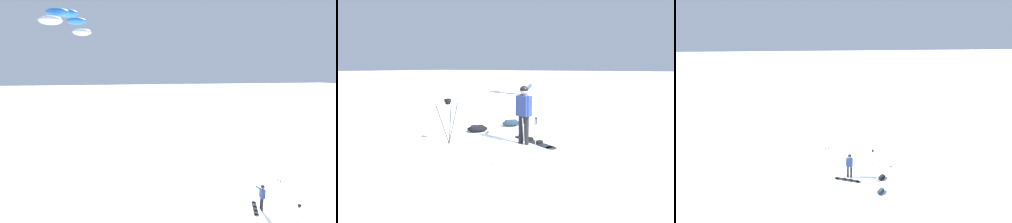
# 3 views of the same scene
# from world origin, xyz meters

# --- Properties ---
(ground_plane) EXTENTS (300.00, 300.00, 0.00)m
(ground_plane) POSITION_xyz_m (0.00, 0.00, 0.00)
(ground_plane) COLOR white
(snowboarder) EXTENTS (0.46, 0.73, 1.71)m
(snowboarder) POSITION_xyz_m (0.48, -0.36, 1.03)
(snowboarder) COLOR black
(snowboarder) RESTS_ON ground_plane
(snowboard) EXTENTS (1.63, 0.91, 0.10)m
(snowboard) POSITION_xyz_m (0.67, -0.05, 0.02)
(snowboard) COLOR black
(snowboard) RESTS_ON ground_plane
(gear_bag_large) EXTENTS (0.72, 0.72, 0.24)m
(gear_bag_large) POSITION_xyz_m (-1.06, 1.55, 0.13)
(gear_bag_large) COLOR #192833
(gear_bag_large) RESTS_ON ground_plane
(camera_tripod) EXTENTS (0.67, 0.59, 1.31)m
(camera_tripod) POSITION_xyz_m (-1.36, -1.47, 0.94)
(camera_tripod) COLOR #262628
(camera_tripod) RESTS_ON ground_plane
(gear_bag_small) EXTENTS (0.77, 0.75, 0.23)m
(gear_bag_small) POSITION_xyz_m (-1.57, 0.15, 0.12)
(gear_bag_small) COLOR black
(gear_bag_small) RESTS_ON ground_plane
(ski_poles) EXTENTS (0.30, 0.29, 1.22)m
(ski_poles) POSITION_xyz_m (1.75, -2.49, 0.81)
(ski_poles) COLOR gray
(ski_poles) RESTS_ON ground_plane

